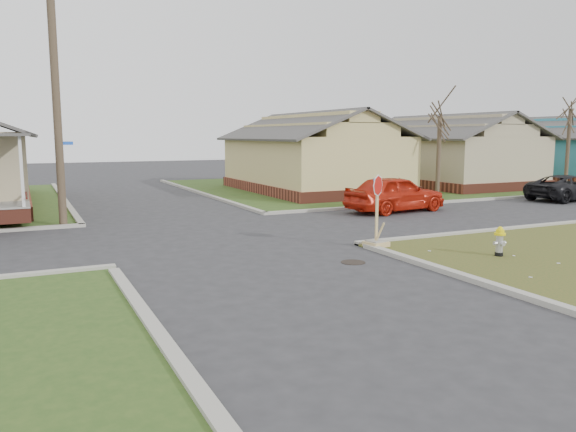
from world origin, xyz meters
name	(u,v)px	position (x,y,z in m)	size (l,w,h in m)	color
ground	(268,267)	(0.00, 0.00, 0.00)	(120.00, 120.00, 0.00)	#2B2B2D
verge_far_right	(453,182)	(22.00, 18.00, 0.03)	(37.00, 19.00, 0.05)	#2C4819
curbs	(208,235)	(0.00, 5.00, 0.00)	(80.00, 40.00, 0.12)	#9E9B8F
manhole	(353,262)	(2.20, -0.50, 0.01)	(0.64, 0.64, 0.01)	black
side_house_yellow	(313,154)	(10.00, 16.50, 2.19)	(7.60, 11.60, 4.70)	brown
side_house_tan	(446,152)	(20.00, 16.50, 2.19)	(7.60, 11.60, 4.70)	brown
side_house_teal	(552,150)	(30.00, 16.50, 2.19)	(7.60, 11.60, 4.70)	brown
utility_pole	(56,95)	(-4.20, 8.90, 4.66)	(1.80, 0.28, 9.00)	#473629
tree_mid_right	(438,157)	(14.00, 10.20, 2.15)	(0.22, 0.22, 4.20)	#473629
tree_far_right	(568,150)	(24.00, 10.50, 2.43)	(0.22, 0.22, 4.76)	#473629
fire_hydrant	(500,240)	(6.08, -1.69, 0.49)	(0.30, 0.30, 0.81)	black
stop_sign	(376,231)	(3.83, 0.83, 0.51)	(0.60, 0.58, 2.11)	tan
red_sedan	(395,194)	(9.05, 7.08, 0.79)	(1.86, 4.63, 1.58)	red
dark_pickup	(567,188)	(19.60, 6.90, 0.64)	(2.13, 4.62, 1.28)	black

